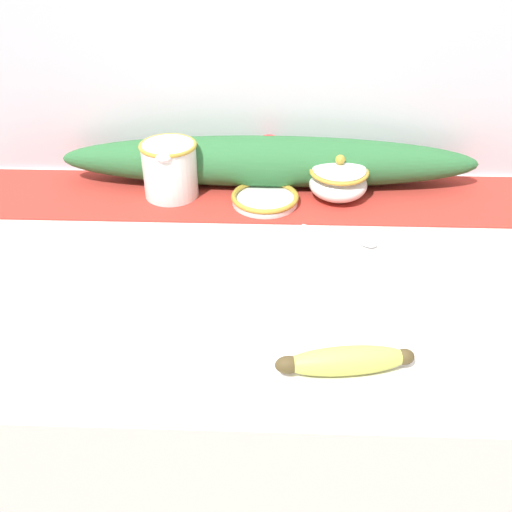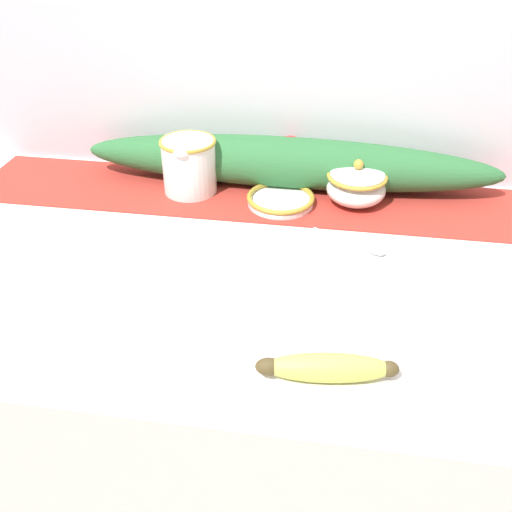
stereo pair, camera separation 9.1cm
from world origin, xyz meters
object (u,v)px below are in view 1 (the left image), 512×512
at_px(spoon, 362,242).
at_px(small_dish, 265,198).
at_px(cream_pitcher, 170,168).
at_px(sugar_bowl, 338,180).
at_px(banana, 345,361).

bearing_deg(spoon, small_dish, 171.60).
xyz_separation_m(cream_pitcher, small_dish, (0.19, -0.03, -0.05)).
height_order(cream_pitcher, sugar_bowl, cream_pitcher).
bearing_deg(small_dish, spoon, -38.56).
bearing_deg(banana, sugar_bowl, 86.45).
height_order(small_dish, spoon, small_dish).
bearing_deg(banana, small_dish, 104.17).
xyz_separation_m(cream_pitcher, spoon, (0.37, -0.17, -0.06)).
bearing_deg(sugar_bowl, spoon, -79.82).
bearing_deg(cream_pitcher, banana, -57.87).
distance_m(cream_pitcher, sugar_bowl, 0.34).
distance_m(cream_pitcher, spoon, 0.42).
height_order(cream_pitcher, banana, cream_pitcher).
bearing_deg(cream_pitcher, sugar_bowl, -0.20).
xyz_separation_m(sugar_bowl, small_dish, (-0.15, -0.03, -0.03)).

